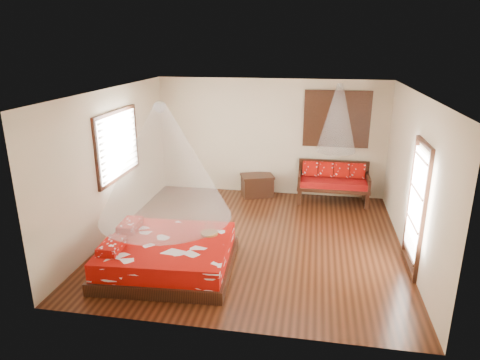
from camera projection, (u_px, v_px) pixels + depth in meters
The scene contains 10 objects.
room at pixel (254, 169), 7.77m from camera, with size 5.54×5.54×2.84m.
bed at pixel (167, 255), 7.07m from camera, with size 2.21×2.03×0.64m.
daybed at pixel (333, 180), 10.01m from camera, with size 1.64×0.73×0.94m.
storage_chest at pixel (257, 185), 10.46m from camera, with size 0.91×0.78×0.52m.
shutter_panel at pixel (337, 119), 9.90m from camera, with size 1.52×0.06×1.32m.
window_left at pixel (118, 145), 8.31m from camera, with size 0.10×1.74×1.34m.
glazed_door at pixel (416, 208), 6.86m from camera, with size 0.08×1.02×2.16m.
wine_tray at pixel (209, 231), 7.24m from camera, with size 0.29×0.29×0.23m.
mosquito_net_main at pixel (163, 162), 6.57m from camera, with size 2.10×2.10×1.80m, color white.
mosquito_net_daybed at pixel (338, 118), 9.44m from camera, with size 0.88×0.88×1.50m, color white.
Camera 1 is at (1.05, -7.38, 3.62)m, focal length 32.00 mm.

